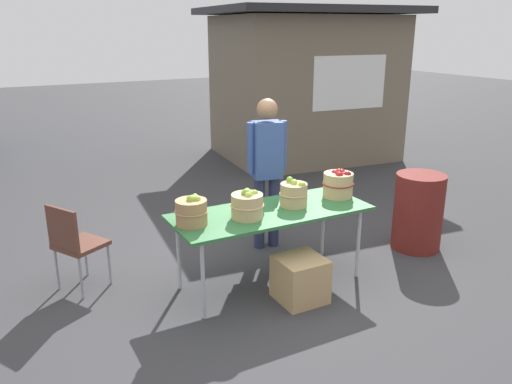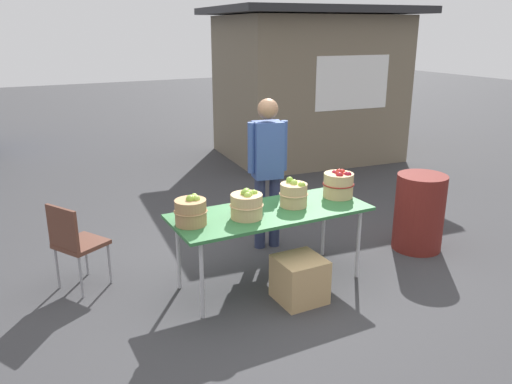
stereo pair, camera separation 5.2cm
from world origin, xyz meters
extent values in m
plane|color=#38383A|center=(0.00, 0.00, 0.00)|extent=(40.00, 40.00, 0.00)
cube|color=#2D6B38|center=(0.00, 0.00, 0.73)|extent=(1.90, 0.76, 0.03)
cylinder|color=#B2B2B7|center=(-0.83, -0.30, 0.36)|extent=(0.04, 0.04, 0.72)
cylinder|color=#B2B2B7|center=(0.83, -0.30, 0.36)|extent=(0.04, 0.04, 0.72)
cylinder|color=#B2B2B7|center=(-0.83, 0.30, 0.36)|extent=(0.04, 0.04, 0.72)
cylinder|color=#B2B2B7|center=(0.83, 0.30, 0.36)|extent=(0.04, 0.04, 0.72)
cylinder|color=#A87F51|center=(-0.79, 0.02, 0.86)|extent=(0.28, 0.28, 0.23)
torus|color=#A87F51|center=(-0.79, 0.02, 0.87)|extent=(0.30, 0.30, 0.01)
sphere|color=#9EC647|center=(-0.77, 0.02, 0.98)|extent=(0.07, 0.07, 0.07)
sphere|color=#8CB738|center=(-0.79, 0.01, 0.98)|extent=(0.08, 0.08, 0.08)
sphere|color=#9EC647|center=(-0.74, 0.00, 0.98)|extent=(0.07, 0.07, 0.07)
sphere|color=#9EC647|center=(-0.74, 0.05, 0.99)|extent=(0.07, 0.07, 0.07)
cylinder|color=tan|center=(-0.28, -0.06, 0.86)|extent=(0.29, 0.29, 0.22)
torus|color=tan|center=(-0.28, -0.06, 0.87)|extent=(0.31, 0.31, 0.01)
sphere|color=#7AA833|center=(-0.30, -0.05, 0.98)|extent=(0.06, 0.06, 0.06)
sphere|color=#9EC647|center=(-0.27, -0.08, 0.98)|extent=(0.08, 0.08, 0.08)
sphere|color=#7AA833|center=(-0.26, -0.01, 0.98)|extent=(0.08, 0.08, 0.08)
sphere|color=#9EC647|center=(-0.28, -0.06, 0.97)|extent=(0.07, 0.07, 0.07)
sphere|color=#8CB738|center=(-0.21, -0.06, 0.97)|extent=(0.07, 0.07, 0.07)
sphere|color=#9EC647|center=(-0.30, -0.11, 0.98)|extent=(0.07, 0.07, 0.07)
sphere|color=#7AA833|center=(-0.29, -0.07, 0.99)|extent=(0.07, 0.07, 0.07)
cylinder|color=tan|center=(0.26, 0.02, 0.86)|extent=(0.26, 0.26, 0.22)
torus|color=tan|center=(0.26, 0.02, 0.87)|extent=(0.28, 0.28, 0.01)
sphere|color=#8CB738|center=(0.30, -0.06, 0.97)|extent=(0.07, 0.07, 0.07)
sphere|color=#9EC647|center=(0.25, 0.08, 0.96)|extent=(0.07, 0.07, 0.07)
sphere|color=#7AA833|center=(0.25, 0.08, 0.99)|extent=(0.07, 0.07, 0.07)
sphere|color=#9EC647|center=(0.26, 0.02, 0.98)|extent=(0.07, 0.07, 0.07)
cylinder|color=tan|center=(0.81, 0.05, 0.87)|extent=(0.30, 0.30, 0.25)
torus|color=maroon|center=(0.81, 0.05, 0.89)|extent=(0.32, 0.32, 0.01)
sphere|color=maroon|center=(0.80, 0.10, 0.99)|extent=(0.08, 0.08, 0.08)
sphere|color=#B22319|center=(0.80, 0.05, 0.99)|extent=(0.08, 0.08, 0.08)
sphere|color=#B22319|center=(0.82, 0.05, 1.01)|extent=(0.07, 0.07, 0.07)
sphere|color=maroon|center=(0.86, -0.03, 0.99)|extent=(0.08, 0.08, 0.08)
sphere|color=#B22319|center=(0.87, 0.08, 0.99)|extent=(0.07, 0.07, 0.07)
sphere|color=#B22319|center=(0.85, 0.01, 0.98)|extent=(0.07, 0.07, 0.07)
sphere|color=maroon|center=(0.77, -0.02, 0.99)|extent=(0.08, 0.08, 0.08)
cylinder|color=#262D4C|center=(0.48, 0.77, 0.41)|extent=(0.12, 0.12, 0.82)
cylinder|color=#262D4C|center=(0.31, 0.80, 0.41)|extent=(0.12, 0.12, 0.82)
cube|color=#334C8C|center=(0.39, 0.78, 1.13)|extent=(0.35, 0.28, 0.62)
sphere|color=#936B4C|center=(0.39, 0.78, 1.58)|extent=(0.22, 0.22, 0.22)
cylinder|color=#334C8C|center=(0.57, 0.75, 1.17)|extent=(0.09, 0.09, 0.55)
cylinder|color=#334C8C|center=(0.22, 0.82, 1.17)|extent=(0.09, 0.09, 0.55)
cube|color=#726651|center=(3.19, 4.32, 1.30)|extent=(3.22, 2.68, 2.60)
cube|color=#262628|center=(3.19, 4.32, 2.68)|extent=(3.76, 3.22, 0.12)
cube|color=white|center=(3.30, 3.11, 1.50)|extent=(1.40, 0.17, 0.90)
cube|color=brown|center=(-1.63, 0.77, 0.44)|extent=(0.55, 0.55, 0.04)
cube|color=brown|center=(-1.78, 0.68, 0.66)|extent=(0.22, 0.36, 0.40)
cylinder|color=gray|center=(-1.40, 0.71, 0.21)|extent=(0.02, 0.02, 0.42)
cylinder|color=gray|center=(-1.56, 1.00, 0.21)|extent=(0.02, 0.02, 0.42)
cylinder|color=gray|center=(-1.69, 0.54, 0.21)|extent=(0.02, 0.02, 0.42)
cylinder|color=gray|center=(-1.86, 0.83, 0.21)|extent=(0.02, 0.02, 0.42)
cylinder|color=maroon|center=(1.87, -0.05, 0.43)|extent=(0.54, 0.54, 0.86)
cube|color=tan|center=(0.07, -0.42, 0.21)|extent=(0.41, 0.41, 0.41)
camera|label=1|loc=(-2.28, -3.95, 2.41)|focal=36.08mm
camera|label=2|loc=(-2.23, -3.98, 2.41)|focal=36.08mm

